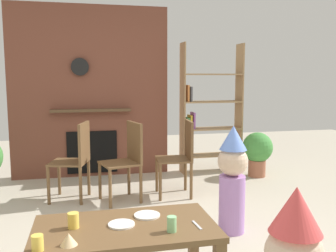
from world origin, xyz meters
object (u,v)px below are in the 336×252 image
at_px(bookshelf, 207,113).
at_px(paper_cup_near_left, 37,243).
at_px(dining_chair_left, 77,156).
at_px(birthday_cake_slice, 69,239).
at_px(paper_plate_rear, 147,215).
at_px(potted_plant_tall, 257,151).
at_px(dining_chair_right, 181,153).
at_px(child_in_pink, 232,176).
at_px(paper_plate_front, 121,224).
at_px(paper_cup_near_right, 172,224).
at_px(paper_cup_center, 73,220).
at_px(coffee_table, 126,235).
at_px(dining_chair_middle, 127,156).

height_order(bookshelf, paper_cup_near_left, bookshelf).
bearing_deg(dining_chair_left, birthday_cake_slice, 104.82).
height_order(birthday_cake_slice, dining_chair_left, dining_chair_left).
relative_size(paper_plate_rear, dining_chair_left, 0.20).
height_order(bookshelf, potted_plant_tall, bookshelf).
bearing_deg(dining_chair_right, paper_cup_near_left, 61.34).
bearing_deg(child_in_pink, bookshelf, -136.94).
height_order(paper_plate_front, paper_plate_rear, same).
bearing_deg(paper_cup_near_left, bookshelf, 56.56).
xyz_separation_m(paper_cup_near_right, paper_cup_center, (-0.61, 0.20, 0.00)).
bearing_deg(dining_chair_left, coffee_table, 115.09).
bearing_deg(paper_plate_front, paper_cup_center, 175.66).
distance_m(paper_cup_near_right, potted_plant_tall, 3.21).
xyz_separation_m(bookshelf, child_in_pink, (-0.49, -2.16, -0.36)).
bearing_deg(paper_cup_center, paper_plate_rear, 11.50).
height_order(coffee_table, paper_cup_near_left, paper_cup_near_left).
bearing_deg(paper_cup_near_right, potted_plant_tall, 54.32).
distance_m(paper_plate_front, dining_chair_right, 2.05).
xyz_separation_m(bookshelf, paper_cup_center, (-1.87, -2.83, -0.40)).
relative_size(coffee_table, paper_plate_front, 6.79).
bearing_deg(bookshelf, dining_chair_right, -123.38).
bearing_deg(birthday_cake_slice, bookshelf, 58.47).
height_order(paper_cup_center, potted_plant_tall, potted_plant_tall).
xyz_separation_m(paper_cup_near_right, potted_plant_tall, (1.87, 2.61, -0.11)).
relative_size(child_in_pink, dining_chair_middle, 1.09).
relative_size(paper_cup_near_right, child_in_pink, 0.10).
distance_m(coffee_table, paper_cup_near_left, 0.59).
relative_size(paper_plate_front, paper_plate_rear, 0.96).
distance_m(bookshelf, paper_cup_center, 3.42).
bearing_deg(paper_cup_center, bookshelf, 56.54).
bearing_deg(dining_chair_middle, child_in_pink, 111.57).
xyz_separation_m(coffee_table, dining_chair_middle, (0.22, 1.81, 0.14)).
distance_m(coffee_table, paper_plate_rear, 0.23).
height_order(dining_chair_left, dining_chair_middle, same).
height_order(coffee_table, dining_chair_left, dining_chair_left).
relative_size(paper_cup_near_left, birthday_cake_slice, 0.92).
bearing_deg(child_in_pink, paper_plate_rear, -1.19).
relative_size(child_in_pink, dining_chair_left, 1.09).
xyz_separation_m(paper_cup_center, dining_chair_middle, (0.56, 1.77, 0.03)).
distance_m(child_in_pink, dining_chair_middle, 1.38).
xyz_separation_m(paper_cup_near_right, dining_chair_middle, (-0.05, 1.97, 0.03)).
distance_m(paper_cup_near_left, dining_chair_right, 2.52).
relative_size(coffee_table, paper_cup_center, 11.85).
height_order(dining_chair_left, dining_chair_right, same).
xyz_separation_m(paper_cup_center, dining_chair_left, (-0.01, 1.91, 0.03)).
xyz_separation_m(birthday_cake_slice, dining_chair_middle, (0.58, 2.03, 0.04)).
height_order(paper_cup_center, child_in_pink, child_in_pink).
distance_m(paper_cup_center, birthday_cake_slice, 0.25).
height_order(paper_cup_near_left, child_in_pink, child_in_pink).
bearing_deg(paper_plate_rear, potted_plant_tall, 49.36).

